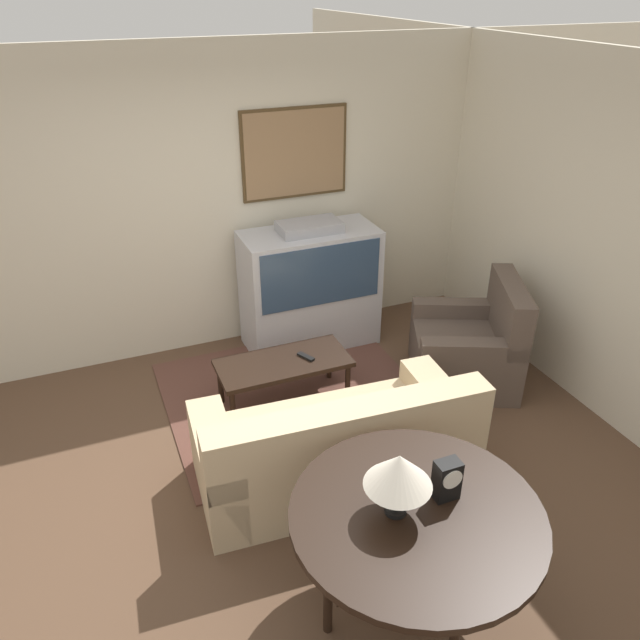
{
  "coord_description": "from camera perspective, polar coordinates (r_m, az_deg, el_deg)",
  "views": [
    {
      "loc": [
        -1.01,
        -3.1,
        3.12
      ],
      "look_at": [
        0.61,
        0.85,
        0.75
      ],
      "focal_mm": 35.0,
      "sensor_mm": 36.0,
      "label": 1
    }
  ],
  "objects": [
    {
      "name": "console_table",
      "position": [
        3.34,
        8.82,
        -17.71
      ],
      "size": [
        1.3,
        1.3,
        0.77
      ],
      "color": "black",
      "rests_on": "ground_plane"
    },
    {
      "name": "coffee_table",
      "position": [
        5.03,
        -3.36,
        -4.19
      ],
      "size": [
        1.06,
        0.48,
        0.42
      ],
      "color": "black",
      "rests_on": "ground_plane"
    },
    {
      "name": "armchair",
      "position": [
        5.51,
        13.49,
        -2.58
      ],
      "size": [
        1.12,
        1.13,
        0.92
      ],
      "rotation": [
        0.0,
        0.0,
        -1.99
      ],
      "color": "brown",
      "rests_on": "ground_plane"
    },
    {
      "name": "ground_plane",
      "position": [
        4.51,
        -3.17,
        -14.77
      ],
      "size": [
        12.0,
        12.0,
        0.0
      ],
      "primitive_type": "plane",
      "color": "brown"
    },
    {
      "name": "area_rug",
      "position": [
        5.3,
        -2.39,
        -6.95
      ],
      "size": [
        2.07,
        1.85,
        0.01
      ],
      "color": "brown",
      "rests_on": "ground_plane"
    },
    {
      "name": "remote",
      "position": [
        5.03,
        -1.3,
        -3.37
      ],
      "size": [
        0.11,
        0.16,
        0.02
      ],
      "color": "black",
      "rests_on": "coffee_table"
    },
    {
      "name": "tv",
      "position": [
        5.78,
        -0.92,
        2.96
      ],
      "size": [
        1.23,
        0.57,
        1.22
      ],
      "color": "#B7B7BC",
      "rests_on": "ground_plane"
    },
    {
      "name": "mantel_clock",
      "position": [
        3.32,
        11.52,
        -14.11
      ],
      "size": [
        0.13,
        0.1,
        0.23
      ],
      "color": "black",
      "rests_on": "console_table"
    },
    {
      "name": "wall_right",
      "position": [
        5.1,
        25.64,
        5.78
      ],
      "size": [
        0.06,
        12.0,
        2.7
      ],
      "color": "beige",
      "rests_on": "ground_plane"
    },
    {
      "name": "table_lamp",
      "position": [
        3.1,
        7.21,
        -13.55
      ],
      "size": [
        0.34,
        0.34,
        0.37
      ],
      "color": "black",
      "rests_on": "console_table"
    },
    {
      "name": "couch",
      "position": [
        4.34,
        1.51,
        -11.61
      ],
      "size": [
        1.91,
        1.0,
        0.83
      ],
      "rotation": [
        0.0,
        0.0,
        3.08
      ],
      "color": "#CCB289",
      "rests_on": "ground_plane"
    },
    {
      "name": "wall_back",
      "position": [
        5.61,
        -10.8,
        10.21
      ],
      "size": [
        12.0,
        0.1,
        2.7
      ],
      "color": "beige",
      "rests_on": "ground_plane"
    }
  ]
}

